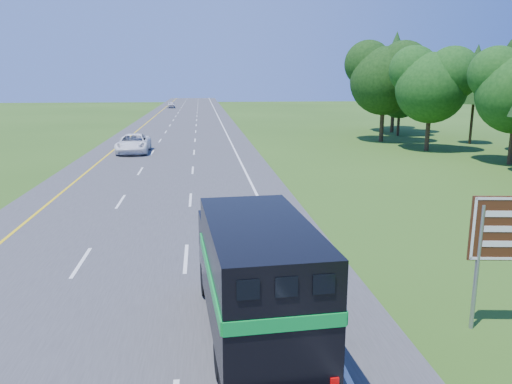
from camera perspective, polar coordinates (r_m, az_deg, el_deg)
road at (r=47.65m, az=-9.26°, el=4.96°), size 15.00×260.00×0.04m
lane_markings at (r=47.65m, az=-9.26°, el=4.99°), size 11.15×260.00×0.01m
horse_truck at (r=12.08m, az=-0.16°, el=-9.55°), size 2.70×7.34×3.19m
white_suv at (r=45.28m, az=-13.83°, el=5.42°), size 2.79×5.88×1.62m
far_car at (r=116.24m, az=-9.68°, el=9.81°), size 1.96×4.31×1.44m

